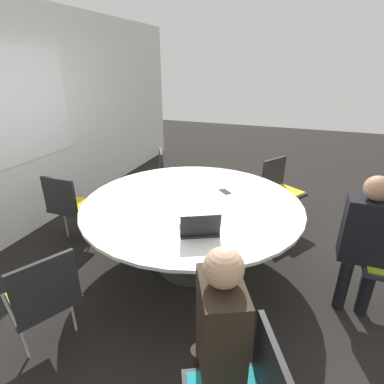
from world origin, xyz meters
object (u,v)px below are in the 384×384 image
(chair_3, at_px, (170,173))
(cell_phone, at_px, (225,192))
(chair_2, at_px, (280,186))
(laptop, at_px, (200,228))
(person_0, at_px, (217,331))
(person_1, at_px, (366,235))
(chair_4, at_px, (70,203))
(chair_5, at_px, (44,294))

(chair_3, distance_m, cell_phone, 1.40)
(chair_2, xyz_separation_m, laptop, (-1.82, 0.50, 0.28))
(chair_2, distance_m, person_0, 2.66)
(chair_3, distance_m, person_1, 2.67)
(chair_4, xyz_separation_m, laptop, (-0.49, -1.74, 0.28))
(cell_phone, bearing_deg, person_1, -107.28)
(chair_3, height_order, person_1, person_1)
(chair_5, xyz_separation_m, laptop, (0.78, -0.89, 0.28))
(person_0, bearing_deg, chair_5, 62.20)
(chair_4, distance_m, laptop, 1.83)
(person_1, bearing_deg, person_0, 57.92)
(person_0, xyz_separation_m, person_1, (1.33, -0.89, 0.00))
(person_0, bearing_deg, cell_phone, -12.60)
(chair_3, height_order, laptop, laptop)
(person_1, bearing_deg, chair_2, -58.28)
(chair_3, relative_size, person_1, 0.71)
(chair_3, xyz_separation_m, person_1, (-1.31, -2.32, 0.19))
(chair_4, height_order, person_1, person_1)
(chair_5, bearing_deg, person_1, -31.81)
(chair_2, xyz_separation_m, cell_phone, (-0.92, 0.52, 0.23))
(cell_phone, bearing_deg, person_0, -167.27)
(chair_3, height_order, chair_5, same)
(person_1, height_order, laptop, person_1)
(chair_3, distance_m, person_0, 3.01)
(chair_3, bearing_deg, chair_2, 60.84)
(chair_5, bearing_deg, cell_phone, 0.03)
(chair_5, distance_m, laptop, 1.21)
(chair_4, bearing_deg, person_0, -32.18)
(laptop, xyz_separation_m, cell_phone, (0.90, 0.01, -0.05))
(person_0, height_order, cell_phone, person_0)
(chair_5, xyz_separation_m, person_0, (-0.05, -1.26, 0.19))
(person_1, distance_m, cell_phone, 1.34)
(chair_5, height_order, laptop, laptop)
(person_0, relative_size, cell_phone, 8.25)
(chair_3, xyz_separation_m, person_0, (-2.64, -1.43, 0.19))
(chair_4, bearing_deg, chair_5, -56.23)
(chair_5, distance_m, person_1, 2.51)
(chair_2, distance_m, chair_4, 2.61)
(laptop, bearing_deg, chair_4, -41.01)
(person_1, xyz_separation_m, cell_phone, (0.40, 1.28, 0.04))
(laptop, relative_size, cell_phone, 2.59)
(chair_4, relative_size, chair_5, 1.00)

